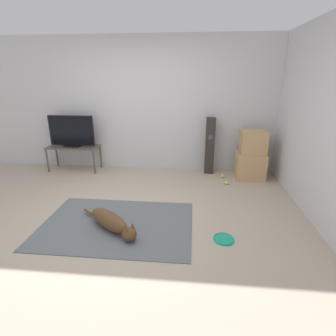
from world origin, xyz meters
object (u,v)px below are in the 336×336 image
cardboard_box_lower (250,166)px  tv_stand (74,149)px  dog (112,222)px  floor_speaker (210,146)px  tv (71,131)px  tennis_ball_by_boxes (227,183)px  cardboard_box_upper (253,142)px  tennis_ball_near_speaker (223,176)px  frisbee (224,239)px

cardboard_box_lower → tv_stand: size_ratio=0.51×
dog → floor_speaker: size_ratio=0.80×
cardboard_box_lower → tv: (-3.45, 0.13, 0.56)m
dog → tennis_ball_by_boxes: dog is taller
tv → tennis_ball_by_boxes: size_ratio=13.55×
cardboard_box_upper → floor_speaker: bearing=165.3°
tv_stand → tennis_ball_near_speaker: (2.96, -0.17, -0.40)m
floor_speaker → tv_stand: 2.71m
cardboard_box_upper → tennis_ball_near_speaker: bearing=-173.1°
cardboard_box_lower → tv_stand: (-3.45, 0.12, 0.19)m
frisbee → tv: bearing=141.5°
cardboard_box_lower → floor_speaker: 0.84m
cardboard_box_lower → floor_speaker: floor_speaker is taller
tv_stand → tv: bearing=90.0°
frisbee → cardboard_box_upper: size_ratio=0.55×
tv → tennis_ball_by_boxes: bearing=-9.6°
cardboard_box_upper → tv_stand: bearing=178.3°
floor_speaker → tv: 2.72m
tv → tennis_ball_by_boxes: tv is taller
tennis_ball_near_speaker → tv_stand: bearing=176.8°
frisbee → tennis_ball_near_speaker: (0.19, 2.04, 0.02)m
frisbee → tennis_ball_by_boxes: 1.71m
floor_speaker → tennis_ball_near_speaker: 0.63m
dog → tennis_ball_by_boxes: 2.27m
dog → tv_stand: 2.58m
frisbee → cardboard_box_lower: size_ratio=0.47×
tv → tennis_ball_near_speaker: tv is taller
cardboard_box_lower → tennis_ball_near_speaker: size_ratio=7.86×
cardboard_box_lower → tennis_ball_near_speaker: (-0.49, -0.04, -0.20)m
tv_stand → tennis_ball_by_boxes: (3.00, -0.50, -0.40)m
dog → frisbee: (1.36, -0.07, -0.11)m
dog → cardboard_box_upper: bearing=44.6°
dog → cardboard_box_lower: bearing=44.6°
tv → tennis_ball_near_speaker: 3.06m
floor_speaker → tv_stand: floor_speaker is taller
cardboard_box_upper → tennis_ball_near_speaker: (-0.50, -0.06, -0.65)m
tv_stand → floor_speaker: bearing=2.0°
cardboard_box_upper → cardboard_box_lower: bearing=-127.9°
frisbee → cardboard_box_upper: bearing=71.7°
cardboard_box_lower → cardboard_box_upper: bearing=52.1°
dog → tennis_ball_near_speaker: bearing=51.7°
floor_speaker → tv: size_ratio=1.22×
tv_stand → cardboard_box_upper: bearing=-1.7°
cardboard_box_lower → tennis_ball_by_boxes: size_ratio=7.86×
dog → cardboard_box_lower: (2.04, 2.01, 0.12)m
tennis_ball_by_boxes → tennis_ball_near_speaker: bearing=95.9°
tennis_ball_by_boxes → cardboard_box_upper: bearing=40.5°
cardboard_box_lower → tennis_ball_near_speaker: cardboard_box_lower is taller
cardboard_box_lower → tv: bearing=177.9°
frisbee → floor_speaker: bearing=91.7°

